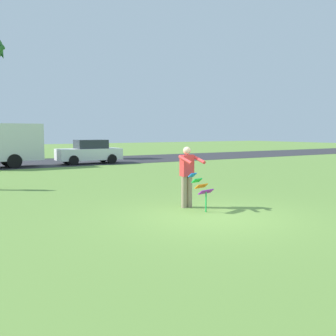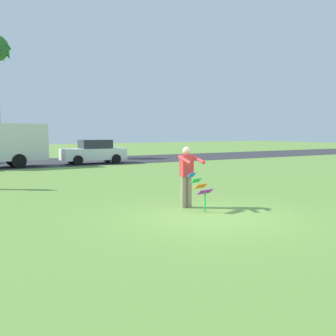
{
  "view_description": "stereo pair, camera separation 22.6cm",
  "coord_description": "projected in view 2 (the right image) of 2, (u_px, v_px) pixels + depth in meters",
  "views": [
    {
      "loc": [
        -6.24,
        -7.78,
        2.16
      ],
      "look_at": [
        0.17,
        2.38,
        1.05
      ],
      "focal_mm": 42.47,
      "sensor_mm": 36.0,
      "label": 1
    },
    {
      "loc": [
        -6.05,
        -7.9,
        2.16
      ],
      "look_at": [
        0.17,
        2.38,
        1.05
      ],
      "focal_mm": 42.47,
      "sensor_mm": 36.0,
      "label": 2
    }
  ],
  "objects": [
    {
      "name": "road_strip",
      "position": [
        33.0,
        163.0,
        26.96
      ],
      "size": [
        120.0,
        8.0,
        0.01
      ],
      "primitive_type": "cube",
      "color": "#2D2D33",
      "rests_on": "ground"
    },
    {
      "name": "kite_held",
      "position": [
        200.0,
        187.0,
        10.7
      ],
      "size": [
        0.53,
        0.7,
        1.02
      ],
      "color": "blue",
      "rests_on": "ground"
    },
    {
      "name": "ground_plane",
      "position": [
        211.0,
        217.0,
        10.05
      ],
      "size": [
        120.0,
        120.0,
        0.0
      ],
      "primitive_type": "plane",
      "color": "olive"
    },
    {
      "name": "parked_car_white",
      "position": [
        94.0,
        152.0,
        26.63
      ],
      "size": [
        4.25,
        1.94,
        1.6
      ],
      "color": "white",
      "rests_on": "ground"
    },
    {
      "name": "person_kite_flyer",
      "position": [
        187.0,
        174.0,
        11.21
      ],
      "size": [
        0.53,
        0.65,
        1.73
      ],
      "color": "gray",
      "rests_on": "ground"
    }
  ]
}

